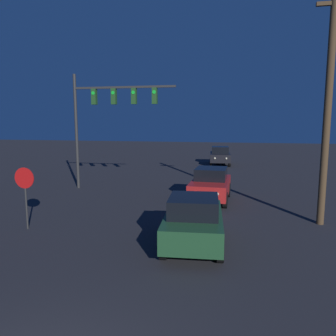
{
  "coord_description": "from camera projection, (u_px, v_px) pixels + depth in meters",
  "views": [
    {
      "loc": [
        2.89,
        -3.44,
        4.08
      ],
      "look_at": [
        0.0,
        10.86,
        1.98
      ],
      "focal_mm": 35.0,
      "sensor_mm": 36.0,
      "label": 1
    }
  ],
  "objects": [
    {
      "name": "car_near",
      "position": [
        194.0,
        221.0,
        10.66
      ],
      "size": [
        2.09,
        4.01,
        1.69
      ],
      "rotation": [
        0.0,
        0.0,
        0.07
      ],
      "color": "#1E4728",
      "rests_on": "ground_plane"
    },
    {
      "name": "car_mid",
      "position": [
        211.0,
        184.0,
        16.72
      ],
      "size": [
        1.99,
        3.97,
        1.69
      ],
      "rotation": [
        0.0,
        0.0,
        3.1
      ],
      "color": "#B21E1E",
      "rests_on": "ground_plane"
    },
    {
      "name": "car_far",
      "position": [
        220.0,
        156.0,
        30.66
      ],
      "size": [
        2.07,
        4.0,
        1.69
      ],
      "rotation": [
        0.0,
        0.0,
        3.21
      ],
      "color": "black",
      "rests_on": "ground_plane"
    },
    {
      "name": "traffic_signal_mast",
      "position": [
        106.0,
        109.0,
        19.1
      ],
      "size": [
        6.16,
        0.3,
        6.81
      ],
      "color": "#2D2D2D",
      "rests_on": "ground_plane"
    },
    {
      "name": "stop_sign",
      "position": [
        25.0,
        186.0,
        12.25
      ],
      "size": [
        0.79,
        0.07,
        2.37
      ],
      "color": "#2D2D2D",
      "rests_on": "ground_plane"
    },
    {
      "name": "utility_pole",
      "position": [
        328.0,
        103.0,
        12.41
      ],
      "size": [
        1.27,
        0.28,
        9.25
      ],
      "color": "#4C3823",
      "rests_on": "ground_plane"
    }
  ]
}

